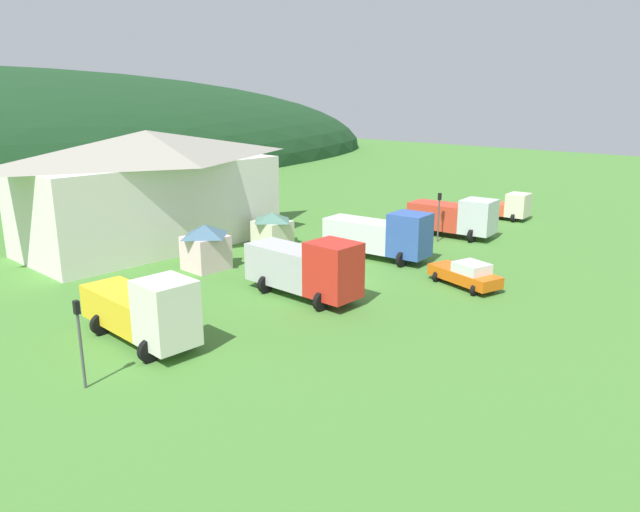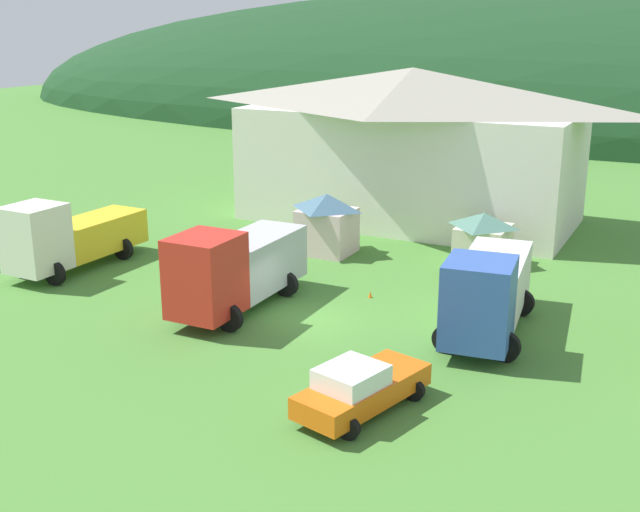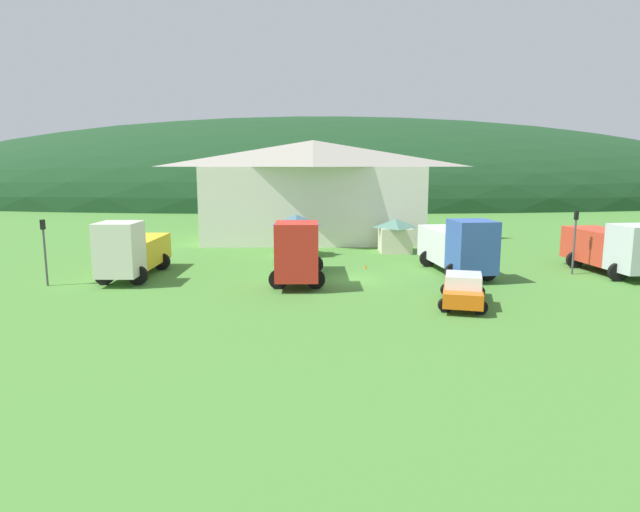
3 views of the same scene
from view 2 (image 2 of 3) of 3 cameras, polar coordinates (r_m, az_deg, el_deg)
ground_plane at (r=32.00m, az=-1.12°, el=-4.64°), size 200.00×200.00×0.00m
forested_hill_backdrop at (r=102.32m, az=19.07°, el=9.30°), size 170.88×60.00×31.52m
depot_building at (r=47.35m, az=6.58°, el=8.11°), size 20.55×9.96×9.01m
play_shed_cream at (r=39.60m, az=11.71°, el=1.29°), size 2.60×2.78×2.63m
play_shed_pink at (r=40.63m, az=0.50°, el=2.42°), size 2.85×2.65×3.14m
heavy_rig_striped at (r=39.58m, az=-17.76°, el=1.39°), size 3.15×7.64×3.62m
crane_truck_red at (r=32.59m, az=-6.20°, el=-0.81°), size 3.18×7.63×3.72m
box_truck_blue at (r=30.61m, az=12.02°, el=-2.42°), size 3.72×8.25×3.63m
service_pickup_orange at (r=24.55m, az=2.94°, el=-9.49°), size 3.03×5.11×1.66m
traffic_cone_near_pickup at (r=34.57m, az=3.65°, el=-3.02°), size 0.36×0.36×0.59m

